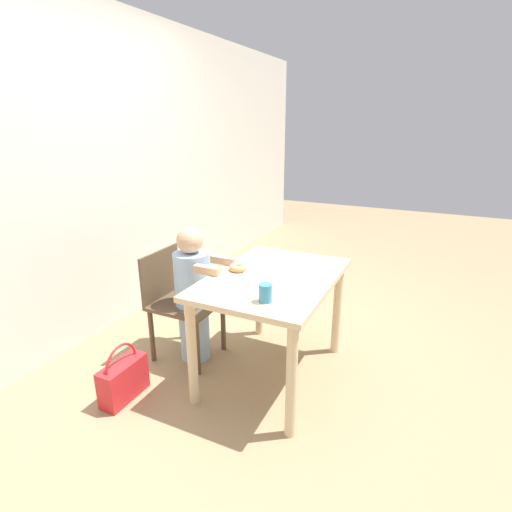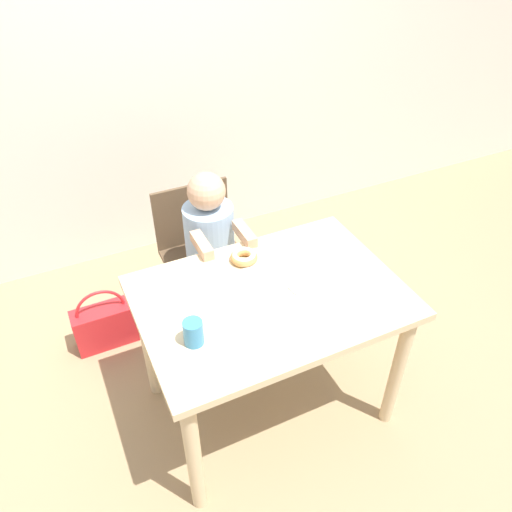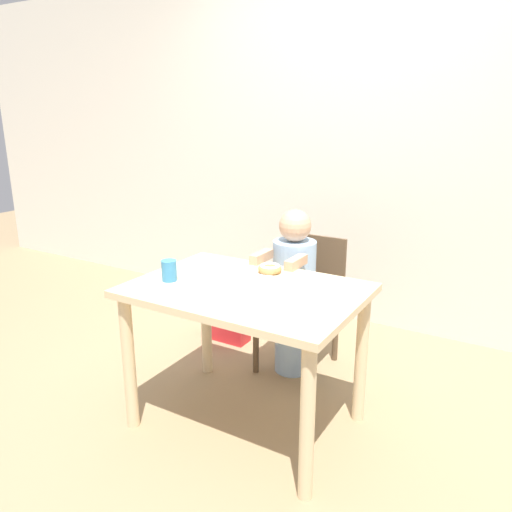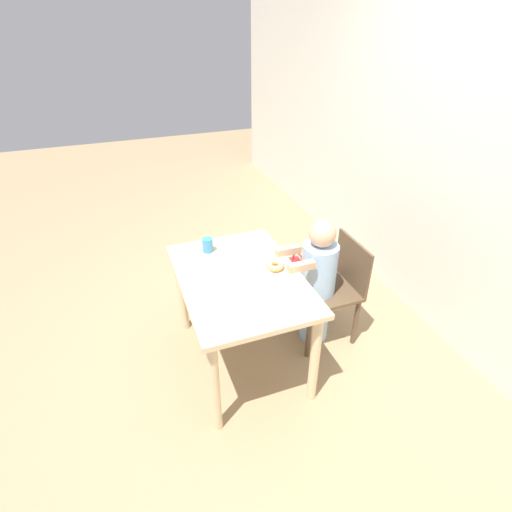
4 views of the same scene
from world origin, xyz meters
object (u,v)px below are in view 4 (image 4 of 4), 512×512
at_px(child_figure, 317,283).
at_px(donut, 275,265).
at_px(chair, 331,288).
at_px(handbag, 298,277).
at_px(cup, 208,245).

xyz_separation_m(child_figure, donut, (0.03, -0.34, 0.25)).
xyz_separation_m(chair, handbag, (-0.58, 0.03, -0.29)).
bearing_deg(cup, donut, 44.77).
relative_size(child_figure, handbag, 2.64).
xyz_separation_m(child_figure, cup, (-0.32, -0.69, 0.28)).
distance_m(chair, donut, 0.57).
height_order(chair, donut, chair).
relative_size(chair, donut, 6.59).
height_order(chair, handbag, chair).
bearing_deg(donut, cup, -135.23).
distance_m(chair, cup, 0.94).
bearing_deg(cup, child_figure, 65.05).
bearing_deg(donut, chair, 94.02).
relative_size(child_figure, donut, 8.30).
bearing_deg(donut, child_figure, 95.42).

